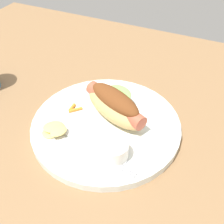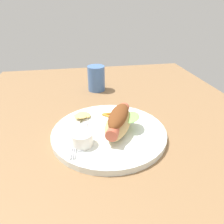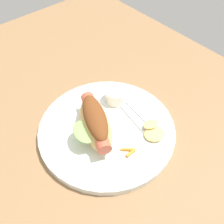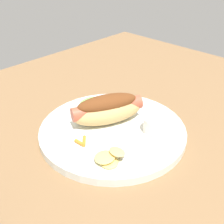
% 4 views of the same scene
% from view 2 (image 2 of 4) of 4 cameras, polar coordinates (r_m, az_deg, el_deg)
% --- Properties ---
extents(ground_plane, '(1.20, 0.90, 0.02)m').
position_cam_2_polar(ground_plane, '(0.59, 0.92, -5.13)').
color(ground_plane, olive).
extents(plate, '(0.29, 0.29, 0.02)m').
position_cam_2_polar(plate, '(0.56, -0.80, -5.61)').
color(plate, white).
rests_on(plate, ground_plane).
extents(hot_dog, '(0.16, 0.12, 0.06)m').
position_cam_2_polar(hot_dog, '(0.53, 1.39, -2.40)').
color(hot_dog, tan).
rests_on(hot_dog, plate).
extents(sauce_ramekin, '(0.05, 0.05, 0.03)m').
position_cam_2_polar(sauce_ramekin, '(0.50, -8.05, -7.17)').
color(sauce_ramekin, white).
rests_on(sauce_ramekin, plate).
extents(fork, '(0.16, 0.03, 0.00)m').
position_cam_2_polar(fork, '(0.53, -9.71, -6.47)').
color(fork, silver).
rests_on(fork, plate).
extents(knife, '(0.14, 0.03, 0.00)m').
position_cam_2_polar(knife, '(0.54, -7.69, -5.70)').
color(knife, silver).
rests_on(knife, plate).
extents(chips_pile, '(0.06, 0.06, 0.02)m').
position_cam_2_polar(chips_pile, '(0.61, -8.11, -0.95)').
color(chips_pile, '#E7C76D').
rests_on(chips_pile, plate).
extents(carrot_garnish, '(0.03, 0.03, 0.01)m').
position_cam_2_polar(carrot_garnish, '(0.62, -1.42, -0.76)').
color(carrot_garnish, orange).
rests_on(carrot_garnish, plate).
extents(drinking_cup, '(0.07, 0.07, 0.09)m').
position_cam_2_polar(drinking_cup, '(0.82, -4.23, 9.01)').
color(drinking_cup, '#4770B2').
rests_on(drinking_cup, ground_plane).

